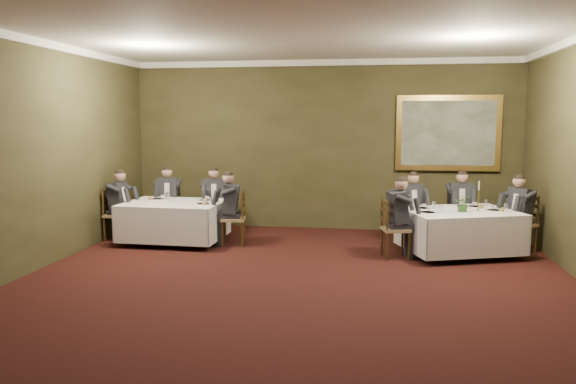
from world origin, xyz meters
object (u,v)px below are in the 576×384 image
(table_main, at_px, (459,229))
(diner_main_backleft, at_px, (410,217))
(diner_sec_backright, at_px, (215,209))
(painting, at_px, (448,133))
(chair_main_backleft, at_px, (410,229))
(candlestick, at_px, (478,199))
(diner_sec_endright, at_px, (233,217))
(diner_sec_endleft, at_px, (118,214))
(chair_main_endleft, at_px, (394,241))
(chair_main_endright, at_px, (520,236))
(table_second, at_px, (174,219))
(diner_main_endright, at_px, (520,223))
(chair_main_backright, at_px, (459,227))
(chair_sec_endright, at_px, (234,230))
(chair_sec_backright, at_px, (215,220))
(centerpiece, at_px, (463,203))
(chair_sec_backleft, at_px, (169,218))
(diner_main_backright, at_px, (460,215))
(diner_main_endleft, at_px, (395,228))
(diner_sec_backleft, at_px, (169,207))
(chair_sec_endleft, at_px, (117,225))

(table_main, bearing_deg, diner_main_backleft, 137.47)
(diner_sec_backright, distance_m, painting, 4.92)
(chair_main_backleft, distance_m, diner_sec_backright, 3.86)
(chair_main_backleft, relative_size, candlestick, 1.93)
(diner_sec_endright, height_order, diner_sec_endleft, same)
(chair_main_endleft, height_order, chair_main_endright, same)
(table_second, xyz_separation_m, diner_main_endright, (6.20, 0.21, 0.06))
(table_second, xyz_separation_m, chair_main_endright, (6.21, 0.21, -0.17))
(table_second, relative_size, chair_main_backright, 1.86)
(chair_sec_endright, height_order, diner_sec_endright, diner_sec_endright)
(chair_sec_backright, distance_m, diner_sec_endleft, 1.89)
(table_main, distance_m, chair_main_backleft, 1.07)
(diner_sec_backright, xyz_separation_m, centerpiece, (4.64, -1.22, 0.40))
(chair_main_endleft, height_order, chair_sec_backright, same)
(chair_sec_backright, bearing_deg, table_second, 48.69)
(diner_sec_backright, bearing_deg, chair_main_endright, 160.85)
(chair_main_backright, xyz_separation_m, diner_sec_endleft, (-6.41, -0.84, 0.23))
(chair_sec_backleft, bearing_deg, diner_sec_backright, 167.77)
(chair_sec_backleft, distance_m, chair_sec_backright, 0.98)
(diner_sec_backright, bearing_deg, chair_sec_backleft, -14.50)
(diner_main_backright, relative_size, centerpiece, 4.50)
(diner_main_endleft, bearing_deg, diner_main_backleft, 150.80)
(diner_main_backleft, relative_size, chair_main_endleft, 1.35)
(chair_main_backleft, distance_m, diner_main_endleft, 1.17)
(table_second, distance_m, diner_sec_backleft, 1.05)
(chair_sec_endright, bearing_deg, chair_main_backright, -86.56)
(diner_sec_backleft, bearing_deg, diner_sec_endright, 138.90)
(diner_main_endright, distance_m, diner_sec_endright, 5.07)
(diner_sec_backright, bearing_deg, diner_sec_endright, 111.38)
(chair_main_backleft, relative_size, chair_sec_backleft, 1.00)
(chair_main_backright, distance_m, chair_main_endleft, 1.90)
(diner_main_endleft, distance_m, centerpiece, 1.21)
(candlestick, bearing_deg, chair_main_endleft, -162.59)
(diner_sec_endright, bearing_deg, diner_sec_backright, 24.66)
(diner_main_backright, relative_size, candlestick, 2.60)
(diner_main_endright, distance_m, centerpiece, 1.23)
(diner_main_backright, distance_m, chair_main_endright, 1.16)
(table_main, xyz_separation_m, diner_sec_backright, (-4.61, 1.09, 0.06))
(chair_sec_endright, height_order, candlestick, candlestick)
(chair_sec_endleft, distance_m, centerpiece, 6.35)
(chair_main_endleft, distance_m, painting, 3.11)
(diner_sec_endleft, distance_m, painting, 6.67)
(chair_main_endright, bearing_deg, diner_sec_endleft, 57.51)
(chair_main_endright, bearing_deg, diner_sec_backleft, 49.92)
(diner_sec_backleft, relative_size, chair_sec_endright, 1.35)
(table_second, distance_m, diner_main_backright, 5.34)
(diner_main_endleft, distance_m, chair_main_endright, 2.31)
(diner_main_endright, bearing_deg, chair_main_backright, 20.47)
(chair_main_backleft, distance_m, diner_sec_endright, 3.27)
(diner_sec_backright, height_order, diner_sec_endleft, same)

